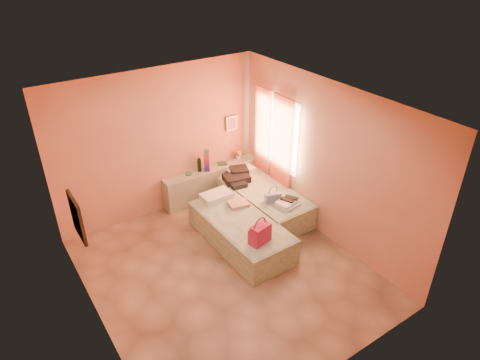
# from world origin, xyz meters

# --- Properties ---
(ground) EXTENTS (4.50, 4.50, 0.00)m
(ground) POSITION_xyz_m (0.00, 0.00, 0.00)
(ground) COLOR tan
(ground) RESTS_ON ground
(room_walls) EXTENTS (4.02, 4.51, 2.81)m
(room_walls) POSITION_xyz_m (0.21, 0.57, 1.79)
(room_walls) COLOR tan
(room_walls) RESTS_ON ground
(headboard_ledge) EXTENTS (2.05, 0.30, 0.65)m
(headboard_ledge) POSITION_xyz_m (0.98, 2.10, 0.33)
(headboard_ledge) COLOR #9BA98B
(headboard_ledge) RESTS_ON ground
(bed_left) EXTENTS (0.92, 2.01, 0.50)m
(bed_left) POSITION_xyz_m (0.60, 0.48, 0.25)
(bed_left) COLOR beige
(bed_left) RESTS_ON ground
(bed_right) EXTENTS (0.92, 2.01, 0.50)m
(bed_right) POSITION_xyz_m (1.50, 1.05, 0.25)
(bed_right) COLOR beige
(bed_right) RESTS_ON ground
(water_bottle) EXTENTS (0.09, 0.09, 0.28)m
(water_bottle) POSITION_xyz_m (0.74, 2.13, 0.79)
(water_bottle) COLOR #123216
(water_bottle) RESTS_ON headboard_ledge
(rainbow_box) EXTENTS (0.13, 0.13, 0.45)m
(rainbow_box) POSITION_xyz_m (0.86, 2.07, 0.87)
(rainbow_box) COLOR #B91645
(rainbow_box) RESTS_ON headboard_ledge
(small_dish) EXTENTS (0.17, 0.17, 0.03)m
(small_dish) POSITION_xyz_m (0.49, 2.13, 0.67)
(small_dish) COLOR #437B5D
(small_dish) RESTS_ON headboard_ledge
(green_book) EXTENTS (0.22, 0.19, 0.03)m
(green_book) POSITION_xyz_m (1.26, 2.13, 0.67)
(green_book) COLOR #274832
(green_book) RESTS_ON headboard_ledge
(flower_vase) EXTENTS (0.21, 0.21, 0.23)m
(flower_vase) POSITION_xyz_m (1.65, 2.14, 0.77)
(flower_vase) COLOR silver
(flower_vase) RESTS_ON headboard_ledge
(magenta_handbag) EXTENTS (0.39, 0.27, 0.33)m
(magenta_handbag) POSITION_xyz_m (0.51, -0.18, 0.66)
(magenta_handbag) COLOR #B91645
(magenta_handbag) RESTS_ON bed_left
(khaki_garment) EXTENTS (0.40, 0.34, 0.06)m
(khaki_garment) POSITION_xyz_m (0.82, 0.88, 0.53)
(khaki_garment) COLOR tan
(khaki_garment) RESTS_ON bed_left
(clothes_pile) EXTENTS (0.63, 0.63, 0.16)m
(clothes_pile) POSITION_xyz_m (1.31, 1.62, 0.58)
(clothes_pile) COLOR black
(clothes_pile) RESTS_ON bed_right
(blue_handbag) EXTENTS (0.31, 0.19, 0.18)m
(blue_handbag) POSITION_xyz_m (1.40, 0.62, 0.59)
(blue_handbag) COLOR #3F6598
(blue_handbag) RESTS_ON bed_right
(towel_stack) EXTENTS (0.39, 0.35, 0.10)m
(towel_stack) POSITION_xyz_m (1.54, 0.36, 0.55)
(towel_stack) COLOR white
(towel_stack) RESTS_ON bed_right
(sandal_pair) EXTENTS (0.27, 0.30, 0.03)m
(sandal_pair) POSITION_xyz_m (1.60, 0.39, 0.61)
(sandal_pair) COLOR black
(sandal_pair) RESTS_ON towel_stack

